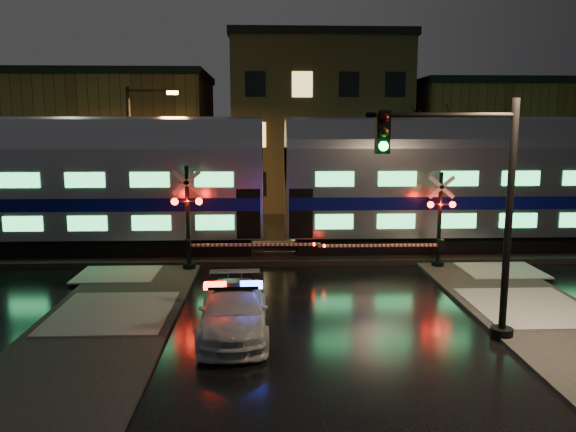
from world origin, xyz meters
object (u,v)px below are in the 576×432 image
object	(u,v)px
streetlight	(136,153)
traffic_light	(472,216)
police_car	(234,311)
crossing_signal_right	(431,230)
crossing_signal_left	(197,229)

from	to	relation	value
streetlight	traffic_light	bearing A→B (deg)	-50.20
police_car	crossing_signal_right	distance (m)	10.30
traffic_light	streetlight	bearing A→B (deg)	127.40
crossing_signal_right	traffic_light	xyz separation A→B (m)	(-1.25, -7.64, 1.81)
crossing_signal_left	police_car	bearing A→B (deg)	-75.23
crossing_signal_left	crossing_signal_right	bearing A→B (deg)	-0.04
traffic_light	crossing_signal_right	bearing A→B (deg)	78.31
police_car	crossing_signal_right	size ratio (longest dim) A/B	0.84
crossing_signal_right	crossing_signal_left	distance (m)	9.40
traffic_light	streetlight	world-z (taller)	streetlight
police_car	crossing_signal_right	bearing A→B (deg)	40.54
traffic_light	police_car	bearing A→B (deg)	171.11
police_car	streetlight	size ratio (longest dim) A/B	0.61
crossing_signal_left	streetlight	size ratio (longest dim) A/B	0.77
crossing_signal_left	streetlight	bearing A→B (deg)	119.61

